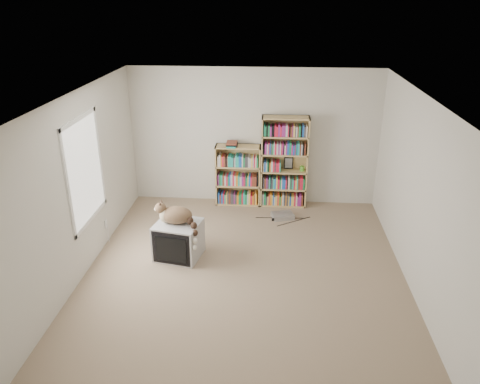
# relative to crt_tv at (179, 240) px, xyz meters

# --- Properties ---
(floor) EXTENTS (4.50, 5.00, 0.01)m
(floor) POSITION_rel_crt_tv_xyz_m (1.01, -0.35, -0.27)
(floor) COLOR gray
(floor) RESTS_ON ground
(wall_back) EXTENTS (4.50, 0.02, 2.50)m
(wall_back) POSITION_rel_crt_tv_xyz_m (1.01, 2.15, 0.98)
(wall_back) COLOR beige
(wall_back) RESTS_ON floor
(wall_front) EXTENTS (4.50, 0.02, 2.50)m
(wall_front) POSITION_rel_crt_tv_xyz_m (1.01, -2.85, 0.98)
(wall_front) COLOR beige
(wall_front) RESTS_ON floor
(wall_left) EXTENTS (0.02, 5.00, 2.50)m
(wall_left) POSITION_rel_crt_tv_xyz_m (-1.24, -0.35, 0.98)
(wall_left) COLOR beige
(wall_left) RESTS_ON floor
(wall_right) EXTENTS (0.02, 5.00, 2.50)m
(wall_right) POSITION_rel_crt_tv_xyz_m (3.26, -0.35, 0.98)
(wall_right) COLOR beige
(wall_right) RESTS_ON floor
(ceiling) EXTENTS (4.50, 5.00, 0.02)m
(ceiling) POSITION_rel_crt_tv_xyz_m (1.01, -0.35, 2.23)
(ceiling) COLOR white
(ceiling) RESTS_ON wall_back
(window) EXTENTS (0.02, 1.22, 1.52)m
(window) POSITION_rel_crt_tv_xyz_m (-1.23, -0.15, 1.13)
(window) COLOR white
(window) RESTS_ON wall_left
(crt_tv) EXTENTS (0.74, 0.69, 0.55)m
(crt_tv) POSITION_rel_crt_tv_xyz_m (0.00, 0.00, 0.00)
(crt_tv) COLOR #ACACAF
(crt_tv) RESTS_ON floor
(cat) EXTENTS (0.68, 0.51, 0.56)m
(cat) POSITION_rel_crt_tv_xyz_m (0.03, -0.03, 0.37)
(cat) COLOR #332015
(cat) RESTS_ON crt_tv
(bookcase_tall) EXTENTS (0.84, 0.30, 1.68)m
(bookcase_tall) POSITION_rel_crt_tv_xyz_m (1.57, 2.00, 0.53)
(bookcase_tall) COLOR tan
(bookcase_tall) RESTS_ON floor
(bookcase_short) EXTENTS (0.82, 0.30, 1.13)m
(bookcase_short) POSITION_rel_crt_tv_xyz_m (0.73, 2.01, 0.24)
(bookcase_short) COLOR tan
(bookcase_short) RESTS_ON floor
(book_stack) EXTENTS (0.20, 0.26, 0.08)m
(book_stack) POSITION_rel_crt_tv_xyz_m (0.61, 1.95, 0.90)
(book_stack) COLOR red
(book_stack) RESTS_ON bookcase_short
(green_mug) EXTENTS (0.08, 0.08, 0.09)m
(green_mug) POSITION_rel_crt_tv_xyz_m (1.90, 1.99, 0.46)
(green_mug) COLOR #4E9B2C
(green_mug) RESTS_ON bookcase_tall
(framed_print) EXTENTS (0.16, 0.05, 0.22)m
(framed_print) POSITION_rel_crt_tv_xyz_m (1.65, 2.09, 0.52)
(framed_print) COLOR black
(framed_print) RESTS_ON bookcase_tall
(dvd_player) EXTENTS (0.43, 0.36, 0.08)m
(dvd_player) POSITION_rel_crt_tv_xyz_m (1.57, 1.41, -0.23)
(dvd_player) COLOR #B0B1B5
(dvd_player) RESTS_ON floor
(wall_outlet) EXTENTS (0.01, 0.08, 0.13)m
(wall_outlet) POSITION_rel_crt_tv_xyz_m (-1.23, 0.34, 0.05)
(wall_outlet) COLOR silver
(wall_outlet) RESTS_ON wall_left
(floor_cables) EXTENTS (1.20, 0.70, 0.01)m
(floor_cables) POSITION_rel_crt_tv_xyz_m (1.24, 1.39, -0.27)
(floor_cables) COLOR black
(floor_cables) RESTS_ON floor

